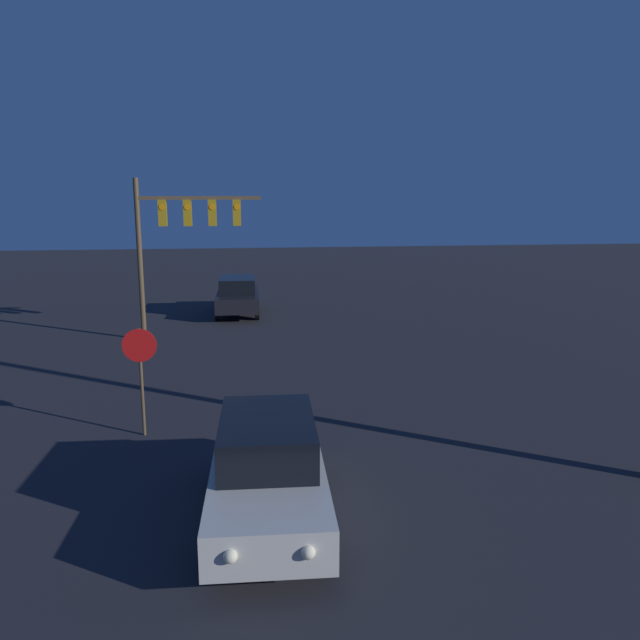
{
  "coord_description": "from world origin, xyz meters",
  "views": [
    {
      "loc": [
        -2.14,
        -0.87,
        5.06
      ],
      "look_at": [
        0.0,
        14.82,
        1.87
      ],
      "focal_mm": 35.0,
      "sensor_mm": 36.0,
      "label": 1
    }
  ],
  "objects_px": {
    "car_near": "(268,468)",
    "car_far": "(238,295)",
    "stop_sign": "(140,362)",
    "traffic_signal_mast": "(179,228)"
  },
  "relations": [
    {
      "from": "car_far",
      "to": "stop_sign",
      "type": "height_order",
      "value": "stop_sign"
    },
    {
      "from": "car_near",
      "to": "car_far",
      "type": "distance_m",
      "value": 17.44
    },
    {
      "from": "traffic_signal_mast",
      "to": "stop_sign",
      "type": "relative_size",
      "value": 2.41
    },
    {
      "from": "car_far",
      "to": "stop_sign",
      "type": "xyz_separation_m",
      "value": [
        -2.1,
        -13.6,
        0.79
      ]
    },
    {
      "from": "car_near",
      "to": "stop_sign",
      "type": "distance_m",
      "value": 4.62
    },
    {
      "from": "stop_sign",
      "to": "car_near",
      "type": "bearing_deg",
      "value": -57.5
    },
    {
      "from": "car_far",
      "to": "stop_sign",
      "type": "distance_m",
      "value": 13.78
    },
    {
      "from": "car_far",
      "to": "car_near",
      "type": "bearing_deg",
      "value": -87.1
    },
    {
      "from": "car_near",
      "to": "traffic_signal_mast",
      "type": "height_order",
      "value": "traffic_signal_mast"
    },
    {
      "from": "car_far",
      "to": "traffic_signal_mast",
      "type": "distance_m",
      "value": 5.68
    }
  ]
}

